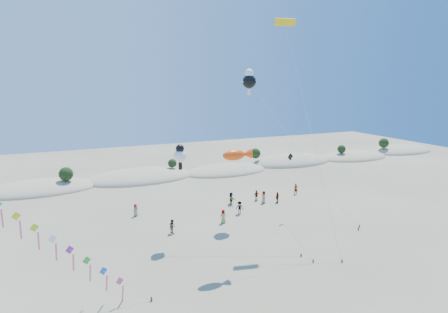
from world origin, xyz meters
TOP-DOWN VIEW (x-y plane):
  - dune_ridge at (1.06, 45.14)m, footprint 145.30×11.49m
  - fish_kite at (2.59, 11.03)m, footprint 7.80×4.35m
  - cartoon_kite_low at (-0.82, 17.84)m, footprint 10.08×9.89m
  - cartoon_kite_high at (9.86, 22.80)m, footprint 9.71×12.13m
  - parafoil_kite at (11.61, 17.58)m, footprint 2.43×12.23m
  - dark_kite at (15.37, 17.55)m, footprint 5.70×7.43m
  - beachgoers at (7.99, 23.74)m, footprint 25.03×8.12m

SIDE VIEW (x-z plane):
  - dune_ridge at x=1.06m, z-range -2.67..2.90m
  - beachgoers at x=7.99m, z-range -0.05..1.71m
  - dark_kite at x=15.37m, z-range 1.63..9.75m
  - cartoon_kite_low at x=-0.82m, z-range 4.09..14.53m
  - fish_kite at x=2.59m, z-range 4.86..15.64m
  - cartoon_kite_high at x=9.86m, z-range 7.84..26.32m
  - parafoil_kite at x=11.61m, z-range 11.04..34.87m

